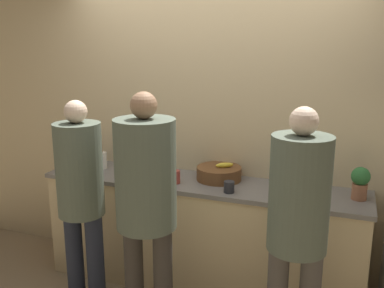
{
  "coord_description": "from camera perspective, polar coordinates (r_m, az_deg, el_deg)",
  "views": [
    {
      "loc": [
        1.1,
        -2.77,
        2.02
      ],
      "look_at": [
        0.0,
        0.13,
        1.27
      ],
      "focal_mm": 40.0,
      "sensor_mm": 36.0,
      "label": 1
    }
  ],
  "objects": [
    {
      "name": "cup_black",
      "position": [
        3.2,
        4.96,
        -5.73
      ],
      "size": [
        0.08,
        0.08,
        0.09
      ],
      "color": "#28282D",
      "rests_on": "counter"
    },
    {
      "name": "counter",
      "position": [
        3.63,
        1.12,
        -11.82
      ],
      "size": [
        2.62,
        0.58,
        0.92
      ],
      "color": "beige",
      "rests_on": "ground_plane"
    },
    {
      "name": "bottle_amber",
      "position": [
        3.34,
        13.63,
        -4.31
      ],
      "size": [
        0.08,
        0.08,
        0.24
      ],
      "color": "brown",
      "rests_on": "counter"
    },
    {
      "name": "potted_plant",
      "position": [
        3.25,
        21.52,
        -4.71
      ],
      "size": [
        0.13,
        0.13,
        0.24
      ],
      "color": "#9E6042",
      "rests_on": "counter"
    },
    {
      "name": "wall_back",
      "position": [
        3.62,
        2.65,
        2.06
      ],
      "size": [
        5.2,
        0.06,
        2.6
      ],
      "color": "#D6BC8C",
      "rests_on": "ground_plane"
    },
    {
      "name": "fruit_bowl",
      "position": [
        3.48,
        3.63,
        -3.89
      ],
      "size": [
        0.36,
        0.36,
        0.15
      ],
      "color": "brown",
      "rests_on": "counter"
    },
    {
      "name": "person_left",
      "position": [
        3.23,
        -14.63,
        -6.06
      ],
      "size": [
        0.34,
        0.34,
        1.62
      ],
      "color": "#232838",
      "rests_on": "ground_plane"
    },
    {
      "name": "person_right",
      "position": [
        2.65,
        13.94,
        -9.55
      ],
      "size": [
        0.36,
        0.36,
        1.67
      ],
      "color": "#4C4742",
      "rests_on": "ground_plane"
    },
    {
      "name": "person_center",
      "position": [
        2.81,
        -6.15,
        -6.59
      ],
      "size": [
        0.4,
        0.4,
        1.72
      ],
      "color": "#38332D",
      "rests_on": "ground_plane"
    },
    {
      "name": "utensil_crock",
      "position": [
        3.86,
        -11.97,
        -2.06
      ],
      "size": [
        0.09,
        0.09,
        0.26
      ],
      "color": "silver",
      "rests_on": "counter"
    },
    {
      "name": "cup_red",
      "position": [
        3.39,
        -2.23,
        -4.4
      ],
      "size": [
        0.07,
        0.07,
        0.1
      ],
      "color": "#A33D33",
      "rests_on": "counter"
    }
  ]
}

